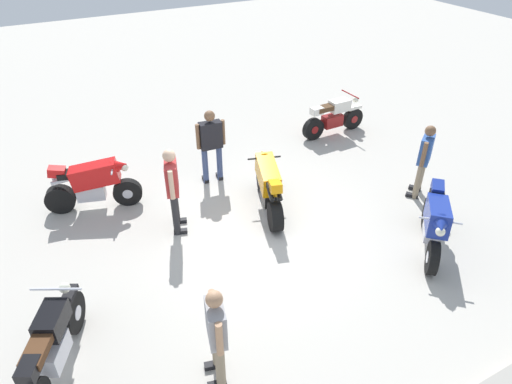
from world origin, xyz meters
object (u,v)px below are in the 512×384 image
Objects in this scene: motorcycle_cream_vintage at (334,117)px; person_in_blue_shirt at (424,157)px; motorcycle_blue_sportbike at (435,222)px; person_in_red_shirt at (173,185)px; motorcycle_black_cruiser at (52,345)px; motorcycle_orange_sportbike at (268,185)px; person_in_black_shirt at (211,142)px; person_in_gray_shirt at (216,332)px; motorcycle_red_sportbike at (92,184)px.

motorcycle_cream_vintage is 1.19× the size of person_in_blue_shirt.
motorcycle_blue_sportbike is 4.86m from person_in_red_shirt.
motorcycle_blue_sportbike is (-6.51, 0.45, 0.07)m from motorcycle_black_cruiser.
person_in_black_shirt reaches higher than motorcycle_orange_sportbike.
person_in_blue_shirt is (-3.17, 1.02, 0.34)m from motorcycle_orange_sportbike.
motorcycle_orange_sportbike and motorcycle_blue_sportbike have the same top height.
person_in_gray_shirt reaches higher than motorcycle_blue_sportbike.
motorcycle_orange_sportbike is 1.09× the size of person_in_red_shirt.
motorcycle_blue_sportbike is at bearing 107.43° from person_in_blue_shirt.
motorcycle_orange_sportbike is 0.98× the size of motorcycle_cream_vintage.
motorcycle_red_sportbike is at bearing 90.95° from person_in_black_shirt.
person_in_blue_shirt is at bearing -7.04° from motorcycle_red_sportbike.
motorcycle_orange_sportbike is 3.23m from motorcycle_blue_sportbike.
person_in_red_shirt is at bearing -160.84° from motorcycle_cream_vintage.
motorcycle_black_cruiser is 7.69m from person_in_blue_shirt.
motorcycle_black_cruiser is (4.44, 2.03, -0.07)m from motorcycle_orange_sportbike.
person_in_gray_shirt is 0.92× the size of person_in_red_shirt.
person_in_red_shirt is at bearing -32.77° from motorcycle_red_sportbike.
person_in_blue_shirt reaches higher than motorcycle_cream_vintage.
motorcycle_orange_sportbike is 1.00× the size of motorcycle_red_sportbike.
person_in_gray_shirt is at bearing -138.93° from motorcycle_cream_vintage.
person_in_blue_shirt is (-7.61, -1.01, 0.42)m from motorcycle_black_cruiser.
motorcycle_red_sportbike is at bearing -85.15° from motorcycle_blue_sportbike.
motorcycle_black_cruiser is 6.53m from motorcycle_blue_sportbike.
motorcycle_orange_sportbike is at bearing -155.32° from person_in_black_shirt.
person_in_blue_shirt is at bearing -90.47° from motorcycle_orange_sportbike.
person_in_black_shirt is at bearing 63.13° from person_in_red_shirt.
person_in_black_shirt is 5.11m from person_in_gray_shirt.
motorcycle_red_sportbike is 4.94m from person_in_gray_shirt.
person_in_red_shirt is (-1.26, 1.46, 0.42)m from motorcycle_red_sportbike.
motorcycle_orange_sportbike is 3.61m from motorcycle_red_sportbike.
motorcycle_red_sportbike is at bearing 8.44° from motorcycle_black_cruiser.
person_in_gray_shirt is (4.58, 0.67, 0.32)m from motorcycle_blue_sportbike.
motorcycle_cream_vintage is at bearing 21.40° from motorcycle_red_sportbike.
motorcycle_black_cruiser is at bearing 61.97° from person_in_blue_shirt.
motorcycle_blue_sportbike is 0.94× the size of person_in_blue_shirt.
motorcycle_cream_vintage is 1.02× the size of motorcycle_red_sportbike.
motorcycle_orange_sportbike reaches higher than motorcycle_black_cruiser.
motorcycle_blue_sportbike is 1.86m from person_in_blue_shirt.
motorcycle_orange_sportbike is at bearing -96.57° from motorcycle_blue_sportbike.
motorcycle_red_sportbike is at bearing -177.17° from motorcycle_cream_vintage.
motorcycle_black_cruiser is 5.30m from person_in_black_shirt.
person_in_gray_shirt is at bearing -65.88° from motorcycle_red_sportbike.
person_in_red_shirt reaches higher than person_in_blue_shirt.
motorcycle_blue_sportbike is at bearing -106.41° from motorcycle_cream_vintage.
person_in_blue_shirt is at bearing -120.25° from person_in_black_shirt.
motorcycle_orange_sportbike and motorcycle_red_sportbike have the same top height.
person_in_red_shirt is (3.98, -2.75, 0.42)m from motorcycle_blue_sportbike.
motorcycle_blue_sportbike is (-2.07, 2.48, 0.00)m from motorcycle_orange_sportbike.
motorcycle_orange_sportbike is 4.88m from motorcycle_black_cruiser.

